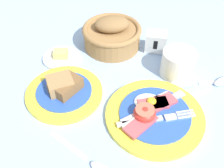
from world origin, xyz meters
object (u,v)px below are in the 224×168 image
butter_dish (62,57)px  teaspoon_by_saucer (191,83)px  number_card (156,43)px  bread_plate (64,90)px  sugar_cup (178,63)px  breakfast_plate (153,114)px  bread_basket (112,34)px  teaspoon_stray (217,84)px  teaspoon_near_cup (94,164)px

butter_dish → teaspoon_by_saucer: butter_dish is taller
number_card → bread_plate: bearing=-135.6°
sugar_cup → breakfast_plate: bearing=-107.1°
teaspoon_by_saucer → breakfast_plate: bearing=36.9°
breakfast_plate → bread_plate: bearing=172.5°
breakfast_plate → number_card: size_ratio=3.20×
number_card → breakfast_plate: bearing=-86.8°
bread_plate → bread_basket: bearing=70.4°
sugar_cup → butter_dish: 0.34m
bread_plate → teaspoon_stray: bearing=15.4°
bread_plate → breakfast_plate: bearing=-7.5°
bread_plate → teaspoon_near_cup: size_ratio=1.10×
sugar_cup → bread_basket: (-0.20, 0.09, 0.00)m
sugar_cup → teaspoon_by_saucer: 0.06m
breakfast_plate → butter_dish: bearing=149.9°
sugar_cup → number_card: size_ratio=1.23×
bread_plate → number_card: bearing=44.9°
butter_dish → number_card: number_card is taller
butter_dish → number_card: (0.27, 0.08, 0.03)m
teaspoon_by_saucer → butter_dish: bearing=-23.4°
breakfast_plate → sugar_cup: 0.17m
teaspoon_near_cup → bread_plate: bearing=151.5°
butter_dish → breakfast_plate: bearing=-30.1°
sugar_cup → teaspoon_by_saucer: size_ratio=0.48×
teaspoon_stray → number_card: bearing=107.4°
breakfast_plate → teaspoon_by_saucer: 0.16m
breakfast_plate → teaspoon_near_cup: breakfast_plate is taller
teaspoon_by_saucer → number_card: bearing=-65.5°
sugar_cup → teaspoon_near_cup: sugar_cup is taller
teaspoon_near_cup → number_card: bearing=104.0°
number_card → teaspoon_by_saucer: bearing=-48.3°
bread_basket → butter_dish: 0.17m
butter_dish → number_card: size_ratio=1.50×
teaspoon_near_cup → sugar_cup: bearing=90.4°
number_card → sugar_cup: bearing=-51.0°
breakfast_plate → sugar_cup: bearing=72.9°
number_card → teaspoon_by_saucer: number_card is taller
bread_plate → butter_dish: size_ratio=1.79×
breakfast_plate → number_card: (-0.02, 0.24, 0.03)m
butter_dish → number_card: 0.28m
butter_dish → number_card: bearing=16.6°
breakfast_plate → number_card: number_card is taller
bread_plate → bread_basket: bread_basket is taller
bread_basket → teaspoon_stray: 0.33m
bread_plate → bread_basket: 0.24m
teaspoon_by_saucer → sugar_cup: bearing=-60.3°
breakfast_plate → butter_dish: size_ratio=2.14×
teaspoon_stray → butter_dish: bearing=135.4°
sugar_cup → bread_plate: bearing=-154.6°
bread_plate → number_card: number_card is taller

